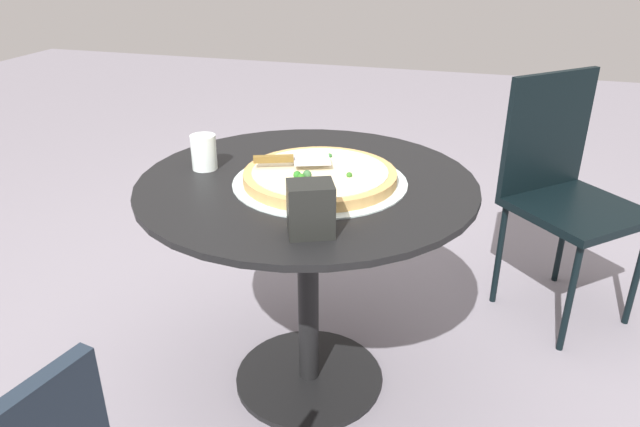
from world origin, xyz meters
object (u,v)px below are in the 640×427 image
(pizza_server, at_px, (292,159))
(napkin_dispenser, at_px, (311,209))
(patio_table, at_px, (308,235))
(drinking_cup, at_px, (203,153))
(patio_chair_near, at_px, (564,182))
(pizza_on_tray, at_px, (320,177))

(pizza_server, relative_size, napkin_dispenser, 1.73)
(patio_table, relative_size, drinking_cup, 9.40)
(napkin_dispenser, distance_m, patio_chair_near, 1.22)
(patio_chair_near, bearing_deg, patio_table, 132.71)
(pizza_on_tray, height_order, patio_chair_near, patio_chair_near)
(patio_table, distance_m, patio_chair_near, 1.02)
(drinking_cup, relative_size, patio_chair_near, 0.11)
(pizza_server, bearing_deg, drinking_cup, 89.05)
(patio_table, distance_m, napkin_dispenser, 0.40)
(patio_chair_near, bearing_deg, napkin_dispenser, 147.20)
(patio_table, bearing_deg, pizza_on_tray, -102.30)
(patio_table, bearing_deg, napkin_dispenser, -161.11)
(pizza_server, xyz_separation_m, patio_chair_near, (0.70, -0.79, -0.25))
(pizza_on_tray, relative_size, napkin_dispenser, 3.90)
(patio_table, distance_m, pizza_on_tray, 0.19)
(patio_table, xyz_separation_m, napkin_dispenser, (-0.31, -0.11, 0.23))
(drinking_cup, bearing_deg, pizza_on_tray, -90.80)
(pizza_server, height_order, patio_chair_near, patio_chair_near)
(drinking_cup, bearing_deg, napkin_dispenser, -126.22)
(pizza_on_tray, height_order, pizza_server, pizza_server)
(pizza_on_tray, height_order, napkin_dispenser, napkin_dispenser)
(patio_table, height_order, patio_chair_near, patio_chair_near)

